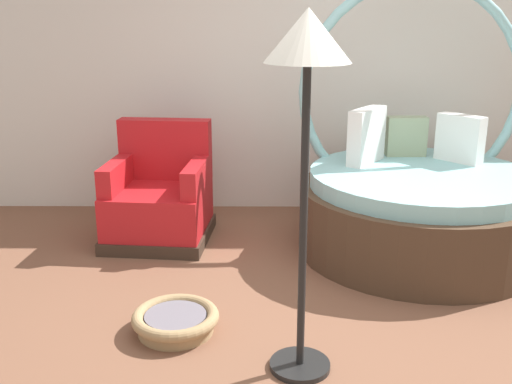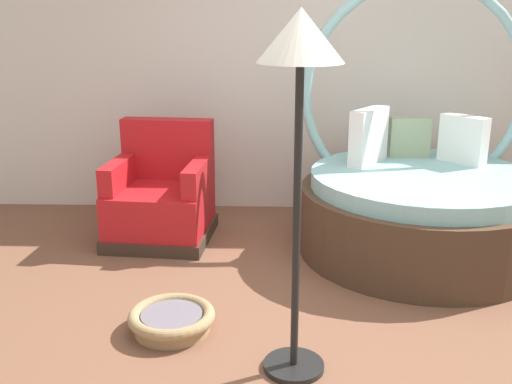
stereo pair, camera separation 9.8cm
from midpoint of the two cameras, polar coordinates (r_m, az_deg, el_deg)
name	(u,v)px [view 1 (the left image)]	position (r m, az deg, el deg)	size (l,w,h in m)	color
ground_plane	(332,329)	(3.66, 6.46, -12.89)	(8.00, 8.00, 0.02)	brown
back_wall	(307,66)	(5.51, 4.41, 11.94)	(8.00, 0.12, 2.64)	silver
round_daybed	(418,197)	(4.77, 14.62, -0.47)	(1.84, 1.84, 2.07)	#473323
red_armchair	(160,199)	(4.91, -9.74, -0.69)	(0.87, 0.87, 0.94)	#38281E
pet_basket	(176,320)	(3.60, -8.48, -12.04)	(0.51, 0.51, 0.13)	#9E7F56
floor_lamp	(307,74)	(2.76, 3.86, 11.22)	(0.40, 0.40, 1.82)	black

